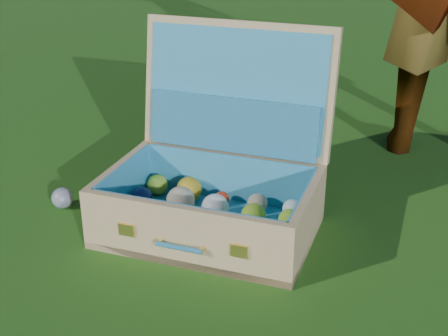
% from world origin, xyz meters
% --- Properties ---
extents(ground, '(60.00, 60.00, 0.00)m').
position_xyz_m(ground, '(0.00, 0.00, 0.00)').
color(ground, '#215114').
rests_on(ground, ground).
extents(stray_ball, '(0.06, 0.06, 0.06)m').
position_xyz_m(stray_ball, '(-0.38, -0.17, 0.03)').
color(stray_ball, '#3E69A2').
rests_on(stray_ball, ground).
extents(suitcase, '(0.67, 0.60, 0.55)m').
position_xyz_m(suitcase, '(0.06, 0.02, 0.15)').
color(suitcase, tan).
rests_on(suitcase, ground).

